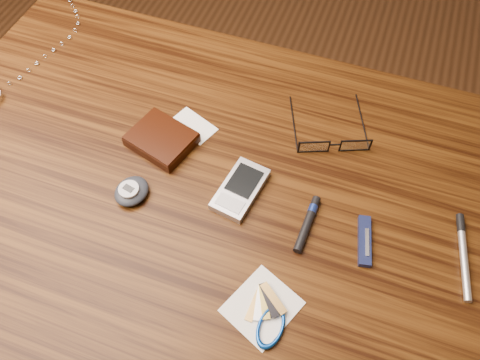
% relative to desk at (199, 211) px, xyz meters
% --- Properties ---
extents(ground, '(3.80, 3.80, 0.00)m').
position_rel_desk_xyz_m(ground, '(0.00, 0.00, -0.65)').
color(ground, '#472814').
rests_on(ground, ground).
extents(desk, '(1.00, 0.70, 0.75)m').
position_rel_desk_xyz_m(desk, '(0.00, 0.00, 0.00)').
color(desk, '#381D08').
rests_on(desk, ground).
extents(wallet_and_card, '(0.14, 0.14, 0.02)m').
position_rel_desk_xyz_m(wallet_and_card, '(-0.08, 0.05, 0.11)').
color(wallet_and_card, black).
rests_on(wallet_and_card, desk).
extents(eyeglasses, '(0.16, 0.16, 0.03)m').
position_rel_desk_xyz_m(eyeglasses, '(0.19, 0.14, 0.11)').
color(eyeglasses, black).
rests_on(eyeglasses, desk).
extents(pda_phone, '(0.07, 0.11, 0.02)m').
position_rel_desk_xyz_m(pda_phone, '(0.08, 0.00, 0.11)').
color(pda_phone, '#ABABB0').
rests_on(pda_phone, desk).
extents(pedometer, '(0.06, 0.07, 0.02)m').
position_rel_desk_xyz_m(pedometer, '(-0.08, -0.06, 0.11)').
color(pedometer, '#1F2329').
rests_on(pedometer, desk).
extents(notepad_keys, '(0.11, 0.12, 0.01)m').
position_rel_desk_xyz_m(notepad_keys, '(0.18, -0.17, 0.11)').
color(notepad_keys, silver).
rests_on(notepad_keys, desk).
extents(pocket_knife, '(0.03, 0.08, 0.01)m').
position_rel_desk_xyz_m(pocket_knife, '(0.28, -0.02, 0.11)').
color(pocket_knife, '#111936').
rests_on(pocket_knife, desk).
extents(silver_pen, '(0.03, 0.14, 0.01)m').
position_rel_desk_xyz_m(silver_pen, '(0.42, 0.02, 0.11)').
color(silver_pen, silver).
rests_on(silver_pen, desk).
extents(black_blue_pen, '(0.02, 0.10, 0.01)m').
position_rel_desk_xyz_m(black_blue_pen, '(0.19, -0.02, 0.11)').
color(black_blue_pen, black).
rests_on(black_blue_pen, desk).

